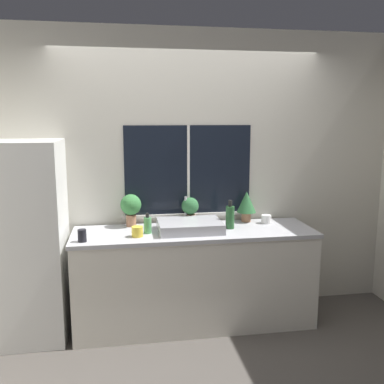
% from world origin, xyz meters
% --- Properties ---
extents(ground_plane, '(14.00, 14.00, 0.00)m').
position_xyz_m(ground_plane, '(0.00, 0.00, 0.00)').
color(ground_plane, '#4C4742').
extents(wall_back, '(8.00, 0.09, 2.70)m').
position_xyz_m(wall_back, '(0.00, 0.70, 1.35)').
color(wall_back, beige).
rests_on(wall_back, ground_plane).
extents(wall_right, '(0.06, 7.00, 2.70)m').
position_xyz_m(wall_right, '(2.06, 1.50, 1.35)').
color(wall_right, beige).
rests_on(wall_right, ground_plane).
extents(counter, '(2.16, 0.65, 0.89)m').
position_xyz_m(counter, '(0.00, 0.31, 0.44)').
color(counter, silver).
rests_on(counter, ground_plane).
extents(refrigerator, '(0.65, 0.69, 1.70)m').
position_xyz_m(refrigerator, '(-1.45, 0.34, 0.85)').
color(refrigerator, silver).
rests_on(refrigerator, ground_plane).
extents(sink, '(0.56, 0.47, 0.27)m').
position_xyz_m(sink, '(-0.04, 0.30, 0.93)').
color(sink, '#ADADB2').
rests_on(sink, counter).
extents(potted_plant_left, '(0.19, 0.19, 0.30)m').
position_xyz_m(potted_plant_left, '(-0.56, 0.56, 1.07)').
color(potted_plant_left, '#9E6B4C').
rests_on(potted_plant_left, counter).
extents(potted_plant_center, '(0.16, 0.16, 0.25)m').
position_xyz_m(potted_plant_center, '(-0.00, 0.56, 1.04)').
color(potted_plant_center, '#9E6B4C').
rests_on(potted_plant_center, counter).
extents(potted_plant_right, '(0.19, 0.19, 0.30)m').
position_xyz_m(potted_plant_right, '(0.55, 0.56, 1.07)').
color(potted_plant_right, '#9E6B4C').
rests_on(potted_plant_right, counter).
extents(soap_bottle, '(0.07, 0.07, 0.18)m').
position_xyz_m(soap_bottle, '(-0.42, 0.29, 0.96)').
color(soap_bottle, '#519E5B').
rests_on(soap_bottle, counter).
extents(bottle_tall, '(0.08, 0.08, 0.26)m').
position_xyz_m(bottle_tall, '(0.33, 0.33, 0.99)').
color(bottle_tall, '#235128').
rests_on(bottle_tall, counter).
extents(mug_yellow, '(0.10, 0.10, 0.09)m').
position_xyz_m(mug_yellow, '(-0.51, 0.19, 0.93)').
color(mug_yellow, gold).
rests_on(mug_yellow, counter).
extents(mug_black, '(0.07, 0.07, 0.10)m').
position_xyz_m(mug_black, '(-0.96, 0.11, 0.94)').
color(mug_black, black).
rests_on(mug_black, counter).
extents(mug_white, '(0.09, 0.09, 0.08)m').
position_xyz_m(mug_white, '(0.72, 0.46, 0.93)').
color(mug_white, white).
rests_on(mug_white, counter).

